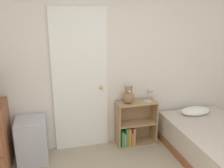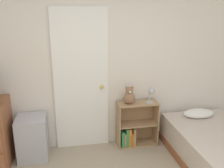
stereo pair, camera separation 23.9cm
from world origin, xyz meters
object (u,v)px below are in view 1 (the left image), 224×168
bookshelf (133,127)px  desk_lamp (150,91)px  storage_bin (32,140)px  bed (220,147)px  teddy_bear (128,96)px

bookshelf → desk_lamp: bearing=-10.5°
storage_bin → bed: storage_bin is taller
teddy_bear → desk_lamp: teddy_bear is taller
storage_bin → teddy_bear: bearing=3.1°
storage_bin → desk_lamp: 1.84m
bookshelf → desk_lamp: (0.24, -0.05, 0.58)m
bookshelf → teddy_bear: teddy_bear is taller
bookshelf → teddy_bear: (-0.08, -0.01, 0.53)m
teddy_bear → desk_lamp: (0.33, -0.04, 0.05)m
teddy_bear → bed: (1.09, -0.78, -0.58)m
storage_bin → teddy_bear: (1.43, 0.08, 0.50)m
bookshelf → teddy_bear: bearing=-176.0°
bookshelf → bed: 1.27m
bookshelf → bed: (1.00, -0.78, -0.06)m
bookshelf → teddy_bear: size_ratio=2.60×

